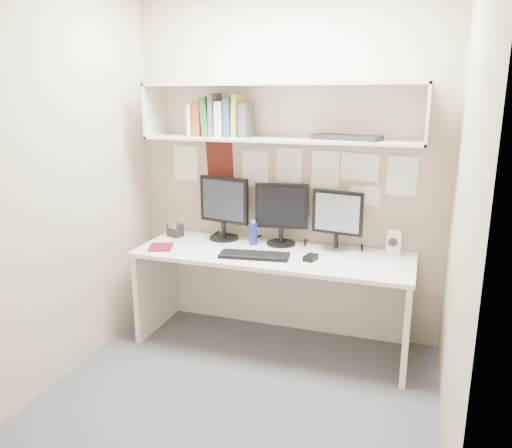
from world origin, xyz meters
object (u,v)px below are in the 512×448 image
(monitor_right, at_px, (337,218))
(speaker, at_px, (393,243))
(desk, at_px, (272,299))
(keyboard, at_px, (254,255))
(monitor_left, at_px, (224,206))
(maroon_notebook, at_px, (161,247))
(monitor_center, at_px, (282,212))
(desk_phone, at_px, (175,230))

(monitor_right, height_order, speaker, monitor_right)
(desk, height_order, keyboard, keyboard)
(desk, xyz_separation_m, speaker, (0.83, 0.21, 0.45))
(monitor_right, bearing_deg, monitor_left, -171.68)
(monitor_left, relative_size, maroon_notebook, 2.38)
(desk, relative_size, monitor_left, 4.04)
(keyboard, bearing_deg, monitor_center, 67.82)
(speaker, bearing_deg, desk, -177.69)
(monitor_left, relative_size, desk_phone, 3.74)
(monitor_center, bearing_deg, desk_phone, 176.30)
(monitor_left, relative_size, speaker, 2.75)
(monitor_left, relative_size, keyboard, 1.01)
(monitor_left, xyz_separation_m, desk_phone, (-0.40, -0.07, -0.22))
(desk, height_order, desk_phone, desk_phone)
(keyboard, xyz_separation_m, speaker, (0.92, 0.36, 0.08))
(desk, bearing_deg, monitor_left, 154.92)
(desk_phone, bearing_deg, monitor_right, 21.50)
(monitor_right, height_order, keyboard, monitor_right)
(monitor_right, bearing_deg, monitor_center, -171.68)
(monitor_right, height_order, maroon_notebook, monitor_right)
(maroon_notebook, bearing_deg, desk_phone, 76.26)
(monitor_center, bearing_deg, keyboard, -112.53)
(monitor_right, distance_m, speaker, 0.43)
(monitor_right, bearing_deg, desk_phone, -168.61)
(desk_phone, bearing_deg, maroon_notebook, -63.94)
(maroon_notebook, bearing_deg, monitor_right, -4.40)
(keyboard, bearing_deg, maroon_notebook, 173.24)
(monitor_left, distance_m, monitor_center, 0.47)
(desk, distance_m, speaker, 0.97)
(keyboard, bearing_deg, monitor_left, 127.90)
(maroon_notebook, bearing_deg, keyboard, -20.23)
(keyboard, height_order, desk_phone, desk_phone)
(monitor_left, height_order, desk_phone, monitor_left)
(keyboard, distance_m, speaker, 0.99)
(monitor_left, distance_m, desk_phone, 0.46)
(monitor_left, distance_m, maroon_notebook, 0.58)
(desk, bearing_deg, desk_phone, 170.19)
(monitor_center, distance_m, desk_phone, 0.90)
(desk_phone, bearing_deg, keyboard, -2.52)
(desk, bearing_deg, monitor_center, 89.69)
(monitor_right, relative_size, maroon_notebook, 2.11)
(keyboard, bearing_deg, desk_phone, 151.15)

